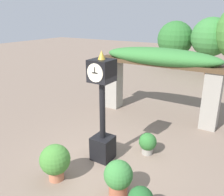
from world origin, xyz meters
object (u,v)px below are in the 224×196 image
Objects in this scene: potted_plant_far_left at (148,143)px; potted_plant_far_right at (55,161)px; potted_plant_near_right at (118,177)px; pedestal_clock at (102,112)px.

potted_plant_far_right is (-1.50, -2.34, 0.18)m from potted_plant_far_left.
pedestal_clock is at bearing 137.22° from potted_plant_near_right.
potted_plant_far_left is (1.00, 0.93, -1.12)m from pedestal_clock.
pedestal_clock is 4.70× the size of potted_plant_far_left.
pedestal_clock reaches higher than potted_plant_far_right.
pedestal_clock is 3.54× the size of potted_plant_near_right.
potted_plant_far_left is (-0.15, 1.99, -0.13)m from potted_plant_near_right.
pedestal_clock reaches higher than potted_plant_near_right.
potted_plant_near_right is 0.93× the size of potted_plant_far_right.
potted_plant_far_right is at bearing -122.57° from potted_plant_far_left.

